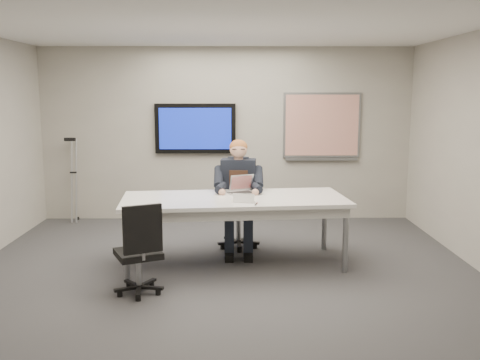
{
  "coord_description": "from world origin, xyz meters",
  "views": [
    {
      "loc": [
        0.13,
        -5.71,
        2.07
      ],
      "look_at": [
        0.2,
        0.69,
        1.02
      ],
      "focal_mm": 40.0,
      "sensor_mm": 36.0,
      "label": 1
    }
  ],
  "objects_px": {
    "office_chair_near": "(140,266)",
    "laptop": "(241,189)",
    "conference_table": "(234,205)",
    "office_chair_far": "(239,222)",
    "seated_person": "(239,208)"
  },
  "relations": [
    {
      "from": "laptop",
      "to": "conference_table",
      "type": "bearing_deg",
      "value": -132.5
    },
    {
      "from": "office_chair_far",
      "to": "laptop",
      "type": "bearing_deg",
      "value": -71.93
    },
    {
      "from": "office_chair_far",
      "to": "laptop",
      "type": "xyz_separation_m",
      "value": [
        0.02,
        -0.45,
        0.54
      ]
    },
    {
      "from": "office_chair_far",
      "to": "office_chair_near",
      "type": "bearing_deg",
      "value": -105.46
    },
    {
      "from": "conference_table",
      "to": "seated_person",
      "type": "bearing_deg",
      "value": 77.64
    },
    {
      "from": "conference_table",
      "to": "office_chair_near",
      "type": "relative_size",
      "value": 2.82
    },
    {
      "from": "office_chair_near",
      "to": "laptop",
      "type": "height_order",
      "value": "laptop"
    },
    {
      "from": "seated_person",
      "to": "conference_table",
      "type": "bearing_deg",
      "value": -92.31
    },
    {
      "from": "seated_person",
      "to": "laptop",
      "type": "bearing_deg",
      "value": -74.48
    },
    {
      "from": "conference_table",
      "to": "office_chair_near",
      "type": "distance_m",
      "value": 1.48
    },
    {
      "from": "conference_table",
      "to": "office_chair_near",
      "type": "xyz_separation_m",
      "value": [
        -0.97,
        -1.03,
        -0.42
      ]
    },
    {
      "from": "office_chair_far",
      "to": "office_chair_near",
      "type": "relative_size",
      "value": 1.11
    },
    {
      "from": "office_chair_near",
      "to": "laptop",
      "type": "xyz_separation_m",
      "value": [
        1.07,
        1.31,
        0.57
      ]
    },
    {
      "from": "office_chair_near",
      "to": "laptop",
      "type": "distance_m",
      "value": 1.78
    },
    {
      "from": "office_chair_near",
      "to": "conference_table",
      "type": "bearing_deg",
      "value": -158.42
    }
  ]
}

